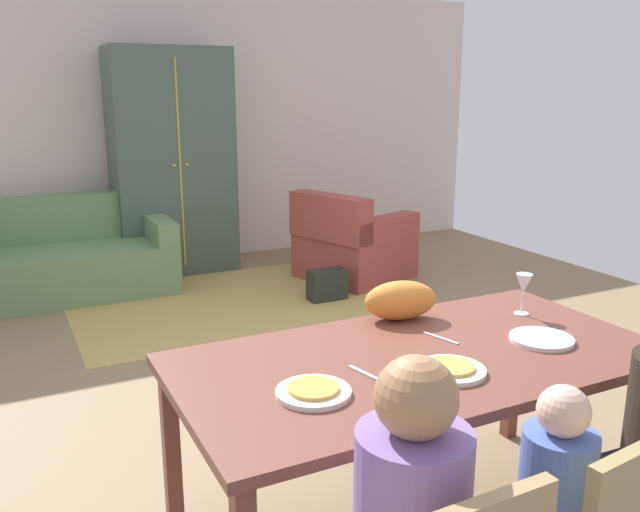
{
  "coord_description": "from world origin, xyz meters",
  "views": [
    {
      "loc": [
        -1.67,
        -3.02,
        1.73
      ],
      "look_at": [
        -0.12,
        0.08,
        0.85
      ],
      "focal_mm": 37.14,
      "sensor_mm": 36.0,
      "label": 1
    }
  ],
  "objects_px": {
    "cat": "(400,300)",
    "armchair": "(351,245)",
    "plate_near_child": "(450,370)",
    "armoire": "(172,162)",
    "plate_near_man": "(313,392)",
    "plate_near_woman": "(542,339)",
    "dining_table": "(420,372)",
    "couch": "(67,259)",
    "wine_glass": "(524,286)",
    "handbag": "(327,285)"
  },
  "relations": [
    {
      "from": "plate_near_woman",
      "to": "wine_glass",
      "type": "distance_m",
      "value": 0.34
    },
    {
      "from": "plate_near_man",
      "to": "dining_table",
      "type": "bearing_deg",
      "value": 13.3
    },
    {
      "from": "dining_table",
      "to": "wine_glass",
      "type": "height_order",
      "value": "wine_glass"
    },
    {
      "from": "armchair",
      "to": "armoire",
      "type": "relative_size",
      "value": 0.52
    },
    {
      "from": "plate_near_man",
      "to": "plate_near_woman",
      "type": "bearing_deg",
      "value": 1.13
    },
    {
      "from": "armchair",
      "to": "armoire",
      "type": "distance_m",
      "value": 1.87
    },
    {
      "from": "dining_table",
      "to": "armchair",
      "type": "xyz_separation_m",
      "value": [
        1.55,
        3.31,
        -0.37
      ]
    },
    {
      "from": "plate_near_child",
      "to": "couch",
      "type": "relative_size",
      "value": 0.14
    },
    {
      "from": "plate_near_child",
      "to": "cat",
      "type": "xyz_separation_m",
      "value": [
        0.15,
        0.55,
        0.08
      ]
    },
    {
      "from": "couch",
      "to": "handbag",
      "type": "relative_size",
      "value": 5.43
    },
    {
      "from": "plate_near_woman",
      "to": "armoire",
      "type": "height_order",
      "value": "armoire"
    },
    {
      "from": "wine_glass",
      "to": "armchair",
      "type": "xyz_separation_m",
      "value": [
        0.89,
        3.13,
        -0.57
      ]
    },
    {
      "from": "armchair",
      "to": "couch",
      "type": "bearing_deg",
      "value": 164.39
    },
    {
      "from": "plate_near_woman",
      "to": "couch",
      "type": "distance_m",
      "value": 4.33
    },
    {
      "from": "armoire",
      "to": "cat",
      "type": "bearing_deg",
      "value": -90.5
    },
    {
      "from": "cat",
      "to": "handbag",
      "type": "xyz_separation_m",
      "value": [
        0.9,
        2.45,
        -0.71
      ]
    },
    {
      "from": "armchair",
      "to": "armoire",
      "type": "bearing_deg",
      "value": 142.75
    },
    {
      "from": "plate_near_man",
      "to": "plate_near_child",
      "type": "relative_size",
      "value": 1.0
    },
    {
      "from": "armchair",
      "to": "handbag",
      "type": "height_order",
      "value": "armchair"
    },
    {
      "from": "couch",
      "to": "plate_near_man",
      "type": "bearing_deg",
      "value": -85.04
    },
    {
      "from": "cat",
      "to": "armchair",
      "type": "height_order",
      "value": "cat"
    },
    {
      "from": "armchair",
      "to": "handbag",
      "type": "relative_size",
      "value": 3.39
    },
    {
      "from": "couch",
      "to": "armchair",
      "type": "height_order",
      "value": "same"
    },
    {
      "from": "plate_near_man",
      "to": "cat",
      "type": "distance_m",
      "value": 0.82
    },
    {
      "from": "dining_table",
      "to": "couch",
      "type": "bearing_deg",
      "value": 102.24
    },
    {
      "from": "dining_table",
      "to": "armoire",
      "type": "bearing_deg",
      "value": 87.56
    },
    {
      "from": "plate_near_child",
      "to": "armchair",
      "type": "distance_m",
      "value": 3.84
    },
    {
      "from": "plate_near_child",
      "to": "couch",
      "type": "height_order",
      "value": "couch"
    },
    {
      "from": "cat",
      "to": "armoire",
      "type": "distance_m",
      "value": 3.98
    },
    {
      "from": "cat",
      "to": "wine_glass",
      "type": "bearing_deg",
      "value": -7.21
    },
    {
      "from": "plate_near_woman",
      "to": "handbag",
      "type": "distance_m",
      "value": 3.04
    },
    {
      "from": "handbag",
      "to": "cat",
      "type": "bearing_deg",
      "value": -110.24
    },
    {
      "from": "armchair",
      "to": "plate_near_woman",
      "type": "bearing_deg",
      "value": -107.05
    },
    {
      "from": "plate_near_child",
      "to": "armoire",
      "type": "bearing_deg",
      "value": 87.66
    },
    {
      "from": "plate_near_child",
      "to": "handbag",
      "type": "relative_size",
      "value": 0.78
    },
    {
      "from": "handbag",
      "to": "armoire",
      "type": "bearing_deg",
      "value": 119.7
    },
    {
      "from": "plate_near_child",
      "to": "plate_near_woman",
      "type": "bearing_deg",
      "value": 8.95
    },
    {
      "from": "wine_glass",
      "to": "armoire",
      "type": "bearing_deg",
      "value": 96.57
    },
    {
      "from": "plate_near_woman",
      "to": "armchair",
      "type": "relative_size",
      "value": 0.23
    },
    {
      "from": "armchair",
      "to": "cat",
      "type": "bearing_deg",
      "value": -115.55
    },
    {
      "from": "dining_table",
      "to": "plate_near_child",
      "type": "relative_size",
      "value": 7.39
    },
    {
      "from": "dining_table",
      "to": "wine_glass",
      "type": "relative_size",
      "value": 9.93
    },
    {
      "from": "couch",
      "to": "plate_near_woman",
      "type": "bearing_deg",
      "value": -71.43
    },
    {
      "from": "dining_table",
      "to": "armoire",
      "type": "relative_size",
      "value": 0.88
    },
    {
      "from": "dining_table",
      "to": "plate_near_man",
      "type": "xyz_separation_m",
      "value": [
        -0.51,
        -0.12,
        0.08
      ]
    },
    {
      "from": "wine_glass",
      "to": "handbag",
      "type": "distance_m",
      "value": 2.78
    },
    {
      "from": "couch",
      "to": "armoire",
      "type": "bearing_deg",
      "value": 19.19
    },
    {
      "from": "plate_near_child",
      "to": "armchair",
      "type": "xyz_separation_m",
      "value": [
        1.55,
        3.49,
        -0.45
      ]
    },
    {
      "from": "plate_near_man",
      "to": "plate_near_woman",
      "type": "relative_size",
      "value": 1.0
    },
    {
      "from": "cat",
      "to": "couch",
      "type": "relative_size",
      "value": 0.18
    }
  ]
}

